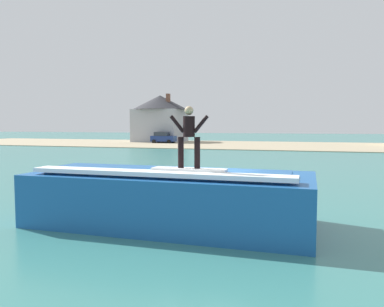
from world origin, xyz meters
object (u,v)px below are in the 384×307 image
object	(u,v)px
car_near_shore	(163,138)
house_with_chimney	(160,116)
wave_crest	(170,197)
surfboard	(189,169)
surfer	(189,134)

from	to	relation	value
car_near_shore	house_with_chimney	world-z (taller)	house_with_chimney
wave_crest	surfboard	size ratio (longest dim) A/B	3.97
car_near_shore	surfer	bearing A→B (deg)	-67.58
wave_crest	surfer	xyz separation A→B (m)	(0.78, -0.61, 1.90)
surfer	house_with_chimney	distance (m)	56.98
surfer	house_with_chimney	size ratio (longest dim) A/B	0.17
wave_crest	car_near_shore	xyz separation A→B (m)	(-18.83, 46.92, 0.14)
surfboard	surfer	bearing A→B (deg)	107.37
surfer	car_near_shore	world-z (taller)	surfer
surfer	house_with_chimney	bearing A→B (deg)	112.84
surfer	surfboard	bearing A→B (deg)	-72.63
surfer	wave_crest	bearing A→B (deg)	141.73
wave_crest	surfboard	xyz separation A→B (m)	(0.79, -0.67, 0.94)
wave_crest	surfboard	bearing A→B (deg)	-40.04
car_near_shore	house_with_chimney	bearing A→B (deg)	116.82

